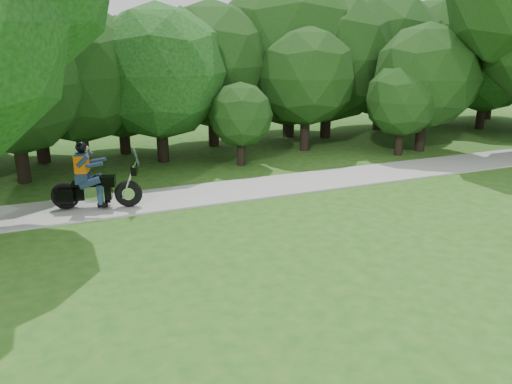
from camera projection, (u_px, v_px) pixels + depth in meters
ground at (508, 284)px, 9.98m from camera, size 100.00×100.00×0.00m
walkway at (313, 181)px, 17.02m from camera, size 60.00×2.20×0.06m
tree_line at (292, 62)px, 22.58m from camera, size 36.58×11.50×7.83m
touring_motorcycle at (90, 185)px, 14.02m from camera, size 2.50×1.24×1.94m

